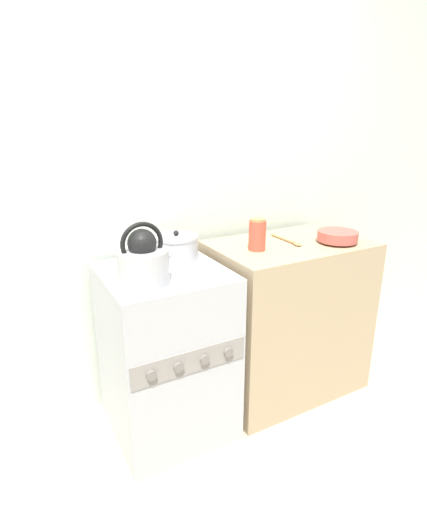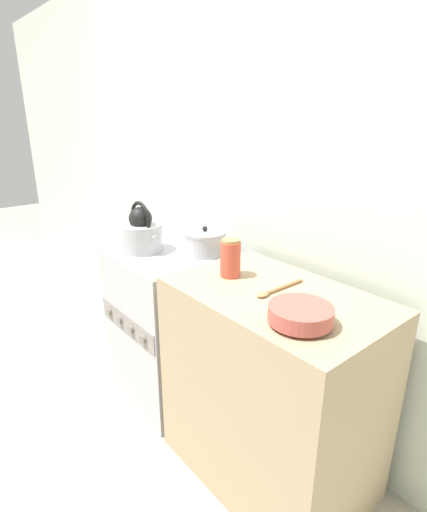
# 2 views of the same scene
# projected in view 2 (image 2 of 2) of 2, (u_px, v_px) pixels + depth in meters

# --- Properties ---
(ground_plane) EXTENTS (12.00, 12.00, 0.00)m
(ground_plane) POSITION_uv_depth(u_px,v_px,m) (134.00, 408.00, 2.26)
(ground_plane) COLOR #B2A893
(wall_back) EXTENTS (7.00, 0.06, 2.50)m
(wall_back) POSITION_uv_depth(u_px,v_px,m) (223.00, 175.00, 2.23)
(wall_back) COLOR silver
(wall_back) RESTS_ON ground_plane
(stove) EXTENTS (0.57, 0.60, 0.87)m
(stove) POSITION_uv_depth(u_px,v_px,m) (174.00, 324.00, 2.29)
(stove) COLOR #B2B2B7
(stove) RESTS_ON ground_plane
(counter) EXTENTS (0.88, 0.56, 0.91)m
(counter) POSITION_uv_depth(u_px,v_px,m) (270.00, 388.00, 1.73)
(counter) COLOR tan
(counter) RESTS_ON ground_plane
(kettle) EXTENTS (0.27, 0.22, 0.27)m
(kettle) POSITION_uv_depth(u_px,v_px,m) (142.00, 233.00, 2.14)
(kettle) COLOR #B2B2B7
(kettle) RESTS_ON stove
(cooking_pot) EXTENTS (0.22, 0.22, 0.15)m
(cooking_pot) POSITION_uv_depth(u_px,v_px,m) (205.00, 242.00, 2.11)
(cooking_pot) COLOR #B2B2B7
(cooking_pot) RESTS_ON stove
(enamel_bowl) EXTENTS (0.22, 0.22, 0.07)m
(enamel_bowl) POSITION_uv_depth(u_px,v_px,m) (300.00, 314.00, 1.33)
(enamel_bowl) COLOR #B75147
(enamel_bowl) RESTS_ON counter
(storage_jar) EXTENTS (0.09, 0.09, 0.17)m
(storage_jar) POSITION_uv_depth(u_px,v_px,m) (230.00, 258.00, 1.71)
(storage_jar) COLOR #CC4C38
(storage_jar) RESTS_ON counter
(wooden_spoon) EXTENTS (0.04, 0.26, 0.02)m
(wooden_spoon) POSITION_uv_depth(u_px,v_px,m) (277.00, 289.00, 1.59)
(wooden_spoon) COLOR #A37A4C
(wooden_spoon) RESTS_ON counter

